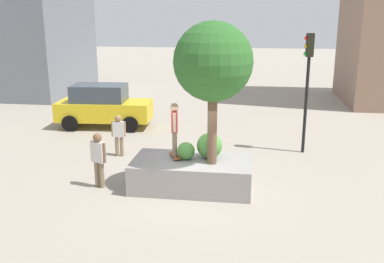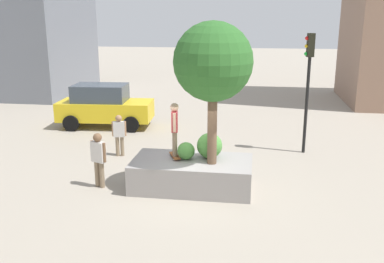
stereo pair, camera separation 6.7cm
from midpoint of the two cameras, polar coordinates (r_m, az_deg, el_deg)
name	(u,v)px [view 2 (the right image)]	position (r m, az deg, el deg)	size (l,w,h in m)	color
ground_plane	(194,189)	(13.35, 0.37, -7.55)	(120.00, 120.00, 0.00)	#9E9384
planter_ledge	(192,174)	(13.28, 0.15, -5.61)	(3.62, 1.97, 0.89)	gray
plaza_tree	(213,63)	(12.22, 2.95, 9.06)	(2.25, 2.25, 4.13)	brown
boxwood_shrub	(186,151)	(13.13, -0.64, -2.57)	(0.53, 0.53, 0.53)	#4C8C3D
hedge_clump	(210,146)	(13.24, 2.47, -1.87)	(0.78, 0.78, 0.78)	#4C8C3D
skateboard	(175,156)	(13.36, -2.12, -3.22)	(0.50, 0.82, 0.07)	brown
skateboarder	(175,126)	(13.09, -2.16, 0.79)	(0.26, 0.55, 1.64)	#847056
taxi_cab	(104,106)	(20.80, -11.43, 3.37)	(4.47, 2.29, 2.02)	gold
traffic_light_corner	(308,73)	(16.68, 15.23, 7.47)	(0.36, 0.31, 4.52)	black
pedestrian_crossing	(98,156)	(13.45, -12.10, -3.22)	(0.55, 0.36, 1.72)	#847056
passerby_with_bag	(119,132)	(16.33, -9.47, -0.13)	(0.53, 0.26, 1.58)	#847056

